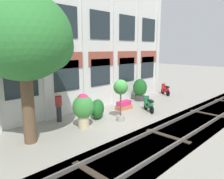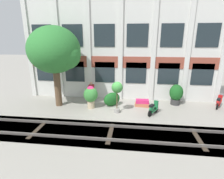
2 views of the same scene
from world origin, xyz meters
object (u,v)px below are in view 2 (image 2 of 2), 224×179
object	(u,v)px
scooter_near_curb	(153,109)
scooter_second_parked	(219,102)
potted_plant_stone_basin	(176,94)
resident_by_doorway	(91,91)
potted_plant_tall_urn	(117,90)
topiary_hedge	(112,99)
potted_plant_ribbed_drum	(91,95)
broadleaf_tree	(54,52)
potted_plant_square_trough	(142,103)

from	to	relation	value
scooter_near_curb	scooter_second_parked	bearing A→B (deg)	-37.30
potted_plant_stone_basin	resident_by_doorway	bearing A→B (deg)	178.84
potted_plant_stone_basin	resident_by_doorway	xyz separation A→B (m)	(-6.67, 0.14, -0.01)
potted_plant_tall_urn	topiary_hedge	xyz separation A→B (m)	(-0.50, 1.24, -1.10)
potted_plant_ribbed_drum	scooter_second_parked	distance (m)	9.40
scooter_second_parked	topiary_hedge	distance (m)	7.86
scooter_second_parked	broadleaf_tree	bearing A→B (deg)	126.30
broadleaf_tree	scooter_near_curb	world-z (taller)	broadleaf_tree
broadleaf_tree	potted_plant_tall_urn	xyz separation A→B (m)	(4.52, -0.81, -2.43)
potted_plant_tall_urn	potted_plant_square_trough	bearing A→B (deg)	36.88
scooter_near_curb	resident_by_doorway	xyz separation A→B (m)	(-4.73, 2.31, 0.40)
potted_plant_ribbed_drum	potted_plant_square_trough	xyz separation A→B (m)	(3.76, 0.74, -0.74)
broadleaf_tree	potted_plant_ribbed_drum	size ratio (longest dim) A/B	3.48
broadleaf_tree	potted_plant_tall_urn	bearing A→B (deg)	-10.11
scooter_second_parked	topiary_hedge	bearing A→B (deg)	125.36
potted_plant_stone_basin	scooter_near_curb	bearing A→B (deg)	-131.72
potted_plant_ribbed_drum	potted_plant_square_trough	size ratio (longest dim) A/B	1.51
potted_plant_tall_urn	resident_by_doorway	size ratio (longest dim) A/B	1.40
potted_plant_stone_basin	potted_plant_square_trough	bearing A→B (deg)	-164.09
potted_plant_tall_urn	potted_plant_ribbed_drum	xyz separation A→B (m)	(-1.97, 0.60, -0.62)
potted_plant_tall_urn	scooter_near_curb	size ratio (longest dim) A/B	1.80
broadleaf_tree	potted_plant_stone_basin	distance (m)	9.53
potted_plant_tall_urn	resident_by_doorway	distance (m)	3.29
scooter_near_curb	topiary_hedge	size ratio (longest dim) A/B	0.89
potted_plant_ribbed_drum	potted_plant_square_trough	bearing A→B (deg)	11.16
scooter_near_curb	resident_by_doorway	distance (m)	5.28
potted_plant_tall_urn	potted_plant_square_trough	xyz separation A→B (m)	(1.79, 1.34, -1.36)
potted_plant_stone_basin	scooter_second_parked	size ratio (longest dim) A/B	1.30
potted_plant_stone_basin	scooter_second_parked	distance (m)	3.03
potted_plant_ribbed_drum	scooter_second_parked	size ratio (longest dim) A/B	1.37
broadleaf_tree	potted_plant_tall_urn	distance (m)	5.20
potted_plant_tall_urn	potted_plant_stone_basin	distance (m)	4.89
potted_plant_stone_basin	scooter_near_curb	distance (m)	2.95
potted_plant_ribbed_drum	scooter_near_curb	world-z (taller)	potted_plant_ribbed_drum
scooter_near_curb	potted_plant_ribbed_drum	bearing A→B (deg)	113.35
potted_plant_tall_urn	scooter_near_curb	world-z (taller)	potted_plant_tall_urn
potted_plant_square_trough	potted_plant_stone_basin	distance (m)	2.75
potted_plant_square_trough	resident_by_doorway	xyz separation A→B (m)	(-4.09, 0.87, 0.58)
broadleaf_tree	potted_plant_square_trough	xyz separation A→B (m)	(6.31, 0.54, -3.79)
potted_plant_tall_urn	scooter_second_parked	size ratio (longest dim) A/B	1.79
potted_plant_ribbed_drum	potted_plant_square_trough	world-z (taller)	potted_plant_ribbed_drum
scooter_second_parked	resident_by_doorway	distance (m)	9.68
broadleaf_tree	potted_plant_square_trough	bearing A→B (deg)	4.85
potted_plant_tall_urn	topiary_hedge	bearing A→B (deg)	111.79
potted_plant_tall_urn	potted_plant_square_trough	distance (m)	2.62
broadleaf_tree	potted_plant_tall_urn	world-z (taller)	broadleaf_tree
potted_plant_square_trough	broadleaf_tree	bearing A→B (deg)	-175.15
scooter_near_curb	topiary_hedge	distance (m)	3.22
potted_plant_square_trough	scooter_near_curb	distance (m)	1.59
broadleaf_tree	scooter_second_parked	bearing A→B (deg)	4.38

